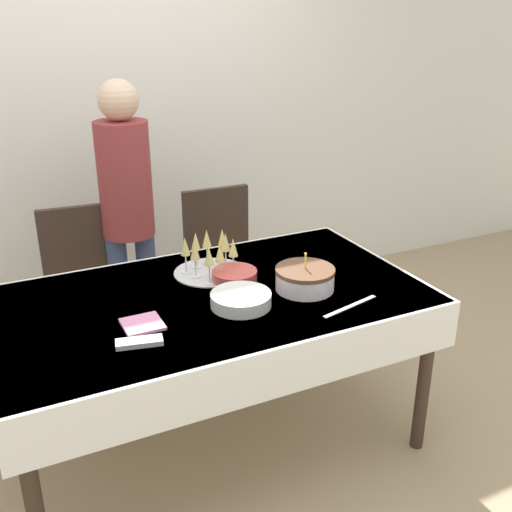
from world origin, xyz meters
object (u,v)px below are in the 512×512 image
Objects in this scene: champagne_tray at (210,255)px; dining_chair_far_left at (86,290)px; plate_stack_dessert at (234,276)px; person_standing at (127,202)px; birthday_cake at (305,279)px; plate_stack_main at (241,300)px; dining_chair_far_right at (224,264)px.

dining_chair_far_left is at bearing 127.58° from champagne_tray.
plate_stack_dessert is 0.13× the size of person_standing.
dining_chair_far_left reaches higher than plate_stack_dessert.
birthday_cake is 1.03× the size of plate_stack_main.
champagne_tray is 1.66× the size of plate_stack_dessert.
person_standing is at bearing 100.20° from plate_stack_main.
person_standing is (-0.27, 0.81, 0.16)m from plate_stack_dessert.
birthday_cake is 1.15m from person_standing.
plate_stack_main is at bearing -175.84° from birthday_cake.
person_standing is (-0.20, 0.69, 0.09)m from champagne_tray.
person_standing reaches higher than champagne_tray.
champagne_tray is at bearing 88.01° from plate_stack_main.
person_standing reaches higher than dining_chair_far_left.
birthday_cake is 0.32m from plate_stack_main.
champagne_tray is (-0.32, -0.62, 0.34)m from dining_chair_far_right.
dining_chair_far_left is 0.60× the size of person_standing.
champagne_tray is 0.16m from plate_stack_dessert.
person_standing is at bearing 13.28° from dining_chair_far_left.
champagne_tray is (0.48, -0.62, 0.34)m from dining_chair_far_left.
dining_chair_far_left is at bearing -166.72° from person_standing.
dining_chair_far_left is at bearing 115.33° from plate_stack_main.
birthday_cake is (-0.02, -0.96, 0.30)m from dining_chair_far_right.
person_standing reaches higher than birthday_cake.
birthday_cake is at bearing -63.82° from person_standing.
person_standing reaches higher than dining_chair_far_right.
plate_stack_dessert is at bearing 138.06° from birthday_cake.
champagne_tray reaches higher than plate_stack_dessert.
birthday_cake reaches higher than plate_stack_dessert.
birthday_cake is at bearing -91.17° from dining_chair_far_right.
dining_chair_far_left is at bearing -179.98° from dining_chair_far_right.
plate_stack_main is at bearing -107.93° from plate_stack_dessert.
birthday_cake is (0.78, -0.96, 0.30)m from dining_chair_far_left.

